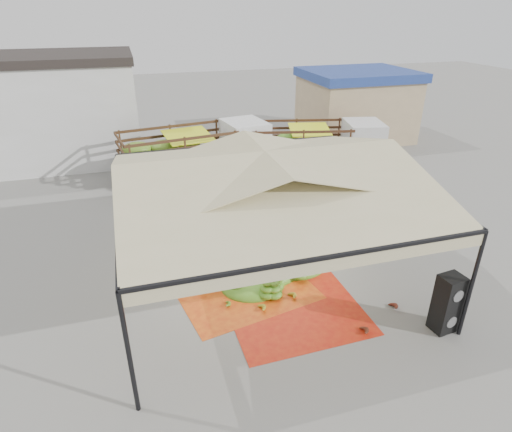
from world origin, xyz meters
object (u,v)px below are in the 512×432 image
object	(u,v)px
vendor	(198,195)
truck_right	(321,140)
banana_heap	(256,253)
speaker_stack	(447,303)
truck_left	(202,145)

from	to	relation	value
vendor	truck_right	size ratio (longest dim) A/B	0.24
banana_heap	truck_right	size ratio (longest dim) A/B	0.72
banana_heap	vendor	world-z (taller)	vendor
speaker_stack	banana_heap	bearing A→B (deg)	125.58
truck_right	banana_heap	bearing A→B (deg)	-112.72
truck_left	speaker_stack	bearing A→B (deg)	-82.34
banana_heap	truck_left	bearing A→B (deg)	90.76
speaker_stack	vendor	world-z (taller)	vendor
truck_left	vendor	bearing A→B (deg)	-111.78
truck_left	truck_right	bearing A→B (deg)	-14.02
speaker_stack	truck_right	bearing A→B (deg)	73.52
vendor	truck_left	size ratio (longest dim) A/B	0.23
truck_right	vendor	bearing A→B (deg)	-137.67
truck_left	truck_right	xyz separation A→B (m)	(6.04, -0.50, -0.08)
speaker_stack	truck_right	size ratio (longest dim) A/B	0.23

